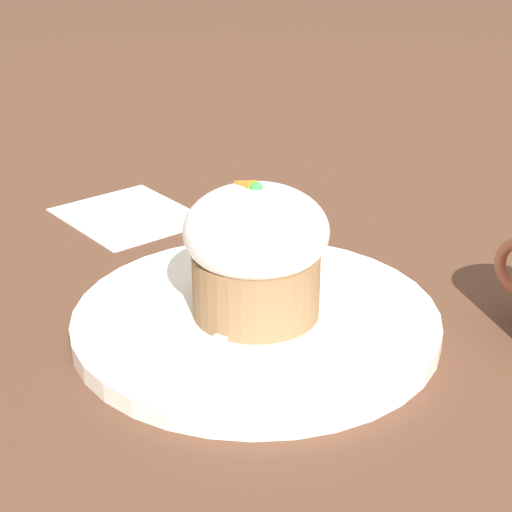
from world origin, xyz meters
TOP-DOWN VIEW (x-y plane):
  - ground_plane at (0.00, 0.00)m, footprint 4.00×4.00m
  - dessert_plate at (0.00, 0.00)m, footprint 0.27×0.27m
  - carrot_cake at (0.00, -0.00)m, footprint 0.10×0.10m
  - spoon at (-0.00, 0.02)m, footprint 0.05×0.10m
  - paper_napkin at (0.25, -0.06)m, footprint 0.14×0.12m

SIDE VIEW (x-z plane):
  - ground_plane at x=0.00m, z-range 0.00..0.00m
  - paper_napkin at x=0.25m, z-range 0.00..0.00m
  - dessert_plate at x=0.00m, z-range 0.00..0.01m
  - spoon at x=0.00m, z-range 0.01..0.02m
  - carrot_cake at x=0.00m, z-range 0.01..0.12m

